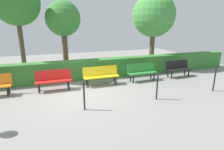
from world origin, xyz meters
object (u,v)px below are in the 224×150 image
bench_green (142,71)px  tree_near (154,16)px  bench_black (178,68)px  bench_yellow (101,75)px  bench_red (53,79)px  tree_mid (63,20)px  tree_far (16,3)px

bench_green → tree_near: 4.04m
bench_black → bench_yellow: 4.26m
bench_black → bench_yellow: (4.26, -0.01, 0.00)m
bench_green → bench_red: same height
tree_mid → bench_yellow: bearing=113.3°
tree_near → tree_mid: 5.32m
bench_black → bench_yellow: bearing=-2.9°
bench_yellow → tree_mid: (1.30, -3.01, 2.47)m
bench_black → bench_green: size_ratio=0.97×
tree_far → bench_yellow: bearing=145.3°
bench_yellow → bench_red: bench_red is taller
bench_black → tree_far: size_ratio=0.30×
bench_red → tree_near: (-6.09, -2.34, 2.71)m
bench_red → bench_yellow: bearing=-179.6°
bench_red → tree_mid: (-0.82, -3.03, 2.47)m
bench_green → bench_red: size_ratio=0.99×
bench_yellow → tree_far: 5.32m
bench_green → tree_far: 6.89m
bench_red → tree_near: size_ratio=0.33×
bench_green → tree_mid: bearing=-44.1°
bench_yellow → tree_far: size_ratio=0.34×
bench_black → tree_mid: 6.79m
tree_near → tree_mid: (5.27, -0.69, -0.24)m
bench_black → tree_mid: (5.55, -3.03, 2.47)m
bench_yellow → tree_mid: tree_mid is taller
bench_green → bench_red: (4.23, -0.00, 0.00)m
bench_green → tree_far: tree_far is taller
bench_yellow → bench_red: bearing=0.4°
bench_yellow → tree_near: 5.34m
bench_green → tree_near: tree_near is taller
tree_near → tree_mid: tree_near is taller
bench_black → bench_green: 2.15m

